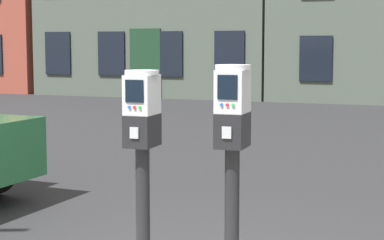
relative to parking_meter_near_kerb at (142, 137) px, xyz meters
The scene contains 2 objects.
parking_meter_near_kerb is the anchor object (origin of this frame).
parking_meter_twin_adjacent 0.60m from the parking_meter_near_kerb, ahead, with size 0.22×0.26×1.40m.
Camera 1 is at (1.66, -3.98, 1.67)m, focal length 63.53 mm.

